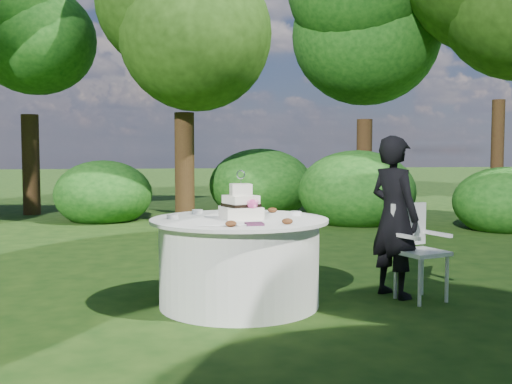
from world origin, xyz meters
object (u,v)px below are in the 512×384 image
(guest, at_px, (394,217))
(cake, at_px, (241,206))
(chair, at_px, (416,243))
(table, at_px, (239,261))
(napkins, at_px, (254,224))

(guest, distance_m, cake, 1.46)
(chair, bearing_deg, guest, 141.88)
(table, height_order, cake, cake)
(napkins, height_order, cake, cake)
(napkins, xyz_separation_m, table, (-0.05, 0.49, -0.39))
(napkins, distance_m, table, 0.63)
(cake, bearing_deg, napkins, -85.23)
(table, relative_size, cake, 3.63)
(napkins, relative_size, cake, 0.33)
(table, bearing_deg, cake, -48.61)
(napkins, bearing_deg, table, 96.42)
(table, bearing_deg, napkins, -83.58)
(napkins, relative_size, guest, 0.09)
(guest, relative_size, table, 0.96)
(guest, height_order, table, guest)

